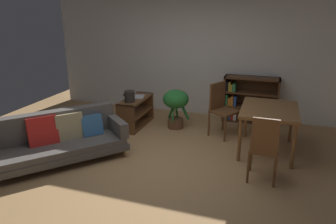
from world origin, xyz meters
The scene contains 11 objects.
ground_plane centered at (0.00, 0.00, 0.00)m, with size 8.16×8.16×0.00m, color tan.
back_wall_panel centered at (0.00, 2.70, 1.35)m, with size 6.80×0.10×2.70m, color silver.
fabric_couch centered at (-1.52, -0.28, 0.35)m, with size 1.89×2.01×0.76m.
media_console centered at (-1.01, 1.49, 0.29)m, with size 0.37×1.01×0.57m.
open_laptop centered at (-1.06, 1.58, 0.59)m, with size 0.46×0.38×0.08m.
desk_speaker centered at (-1.01, 1.23, 0.68)m, with size 0.20×0.20×0.21m.
potted_floor_plant centered at (-0.21, 1.63, 0.51)m, with size 0.53×0.51×0.78m.
dining_table centered at (1.54, 1.09, 0.67)m, with size 0.88×1.14×0.75m.
dining_chair_near centered at (1.52, 0.05, 0.53)m, with size 0.39×0.40×0.96m.
dining_chair_far centered at (0.69, 1.57, 0.56)m, with size 0.58×0.60×0.99m.
bookshelf centered at (1.07, 2.50, 0.46)m, with size 1.10×0.34×0.95m.
Camera 1 is at (1.53, -4.02, 2.31)m, focal length 33.73 mm.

